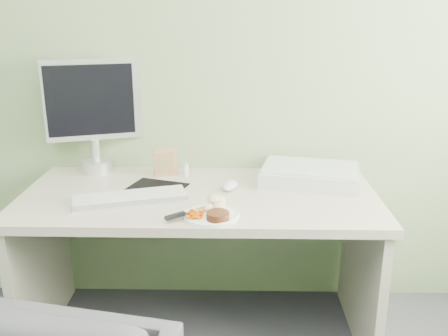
{
  "coord_description": "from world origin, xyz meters",
  "views": [
    {
      "loc": [
        0.16,
        -0.48,
        1.53
      ],
      "look_at": [
        0.11,
        1.5,
        0.89
      ],
      "focal_mm": 40.0,
      "sensor_mm": 36.0,
      "label": 1
    }
  ],
  "objects_px": {
    "plate": "(212,215)",
    "scanner": "(310,176)",
    "monitor": "(93,109)",
    "desk": "(200,230)"
  },
  "relations": [
    {
      "from": "plate",
      "to": "scanner",
      "type": "height_order",
      "value": "scanner"
    },
    {
      "from": "plate",
      "to": "monitor",
      "type": "relative_size",
      "value": 0.4
    },
    {
      "from": "plate",
      "to": "monitor",
      "type": "bearing_deg",
      "value": 136.5
    },
    {
      "from": "desk",
      "to": "plate",
      "type": "distance_m",
      "value": 0.33
    },
    {
      "from": "plate",
      "to": "scanner",
      "type": "relative_size",
      "value": 0.5
    },
    {
      "from": "desk",
      "to": "scanner",
      "type": "height_order",
      "value": "scanner"
    },
    {
      "from": "desk",
      "to": "plate",
      "type": "relative_size",
      "value": 7.09
    },
    {
      "from": "monitor",
      "to": "scanner",
      "type": "bearing_deg",
      "value": -26.25
    },
    {
      "from": "plate",
      "to": "scanner",
      "type": "distance_m",
      "value": 0.62
    },
    {
      "from": "scanner",
      "to": "monitor",
      "type": "relative_size",
      "value": 0.8
    }
  ]
}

